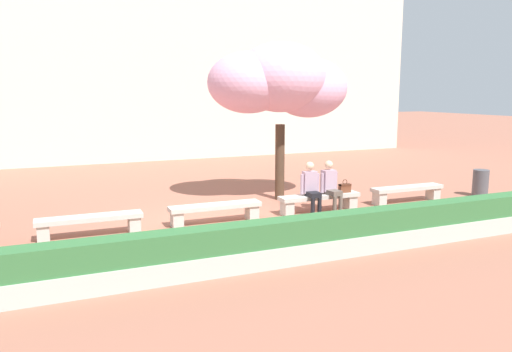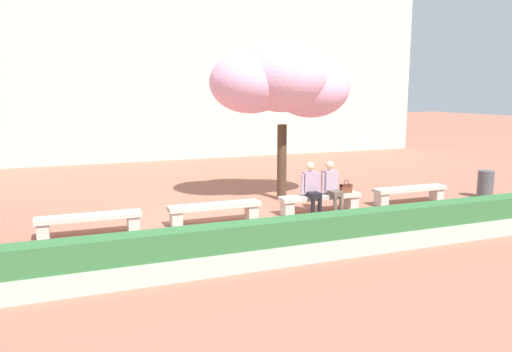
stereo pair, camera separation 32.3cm
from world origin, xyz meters
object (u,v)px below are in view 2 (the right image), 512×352
stone_bench_east_end (410,192)px  handbag (346,188)px  person_seated_right (331,185)px  stone_bench_center (215,210)px  cherry_tree_main (281,82)px  person_seated_left (312,186)px  trash_bin (485,184)px  stone_bench_near_east (320,200)px  stone_bench_near_west (89,221)px

stone_bench_east_end → handbag: handbag is taller
person_seated_right → stone_bench_east_end: bearing=1.2°
stone_bench_center → cherry_tree_main: 4.24m
person_seated_left → handbag: bearing=1.5°
person_seated_right → trash_bin: size_ratio=1.65×
cherry_tree_main → stone_bench_east_end: bearing=-30.5°
stone_bench_near_east → person_seated_right: (0.28, -0.05, 0.39)m
stone_bench_east_end → handbag: (-2.04, -0.03, 0.27)m
stone_bench_center → person_seated_right: person_seated_right is taller
stone_bench_near_west → stone_bench_east_end: bearing=0.0°
stone_bench_center → stone_bench_near_east: (2.76, 0.00, 0.00)m
stone_bench_center → stone_bench_near_east: bearing=0.0°
stone_bench_center → cherry_tree_main: bearing=36.1°
stone_bench_east_end → person_seated_left: (-3.04, -0.05, 0.39)m
person_seated_left → handbag: size_ratio=3.81×
person_seated_right → trash_bin: (4.97, -0.14, -0.31)m
stone_bench_near_east → cherry_tree_main: 3.46m
stone_bench_east_end → person_seated_right: size_ratio=1.67×
person_seated_right → stone_bench_center: bearing=179.0°
cherry_tree_main → handbag: bearing=-60.9°
person_seated_right → handbag: size_ratio=3.81×
stone_bench_east_end → handbag: bearing=-179.2°
stone_bench_center → trash_bin: (8.01, -0.19, 0.08)m
stone_bench_east_end → person_seated_left: bearing=-179.0°
stone_bench_near_west → trash_bin: bearing=-1.0°
person_seated_left → handbag: 1.01m
stone_bench_near_west → stone_bench_east_end: (8.28, 0.00, 0.00)m
person_seated_right → cherry_tree_main: (-0.57, 1.85, 2.56)m
handbag → trash_bin: 4.53m
person_seated_left → stone_bench_near_west: bearing=179.4°
person_seated_right → handbag: bearing=3.3°
cherry_tree_main → stone_bench_center: bearing=-143.9°
stone_bench_near_west → stone_bench_near_east: 5.52m
stone_bench_near_west → stone_bench_near_east: same height
person_seated_left → person_seated_right: size_ratio=1.00×
stone_bench_near_west → stone_bench_center: size_ratio=1.00×
trash_bin → stone_bench_center: bearing=178.6°
stone_bench_near_west → stone_bench_near_east: bearing=0.0°
cherry_tree_main → trash_bin: size_ratio=5.54×
stone_bench_center → stone_bench_east_end: 5.52m
stone_bench_near_east → person_seated_left: bearing=-169.2°
stone_bench_near_west → cherry_tree_main: (5.23, 1.80, 2.94)m
person_seated_left → trash_bin: (5.53, -0.14, -0.31)m
person_seated_right → trash_bin: person_seated_right is taller
stone_bench_east_end → trash_bin: size_ratio=2.77×
stone_bench_center → handbag: size_ratio=6.37×
stone_bench_near_west → person_seated_left: size_ratio=1.67×
stone_bench_near_west → handbag: (6.24, -0.03, 0.27)m
stone_bench_near_east → person_seated_left: (-0.28, -0.05, 0.39)m
stone_bench_near_east → handbag: (0.72, -0.03, 0.27)m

